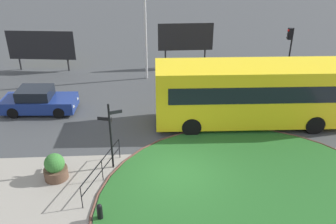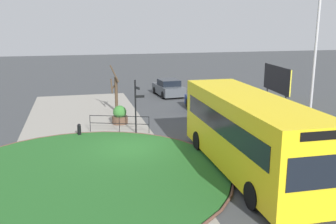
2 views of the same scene
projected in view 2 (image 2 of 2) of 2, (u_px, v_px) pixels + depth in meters
name	position (u px, v px, depth m)	size (l,w,h in m)	color
ground	(133.00, 149.00, 19.58)	(120.00, 120.00, 0.00)	#3D3F42
sidewalk_paving	(90.00, 153.00, 19.06)	(32.00, 7.60, 0.02)	gray
grass_island	(85.00, 174.00, 16.29)	(12.45, 12.45, 0.10)	#235B23
grass_kerb_ring	(85.00, 174.00, 16.29)	(12.76, 12.76, 0.11)	brown
signpost_directional	(136.00, 103.00, 22.03)	(1.06, 0.58, 3.20)	black
bollard_foreground	(79.00, 130.00, 21.79)	(0.21, 0.21, 0.74)	black
railing_grass_edge	(119.00, 122.00, 22.41)	(1.26, 3.38, 1.03)	black
bus_yellow	(248.00, 132.00, 16.24)	(10.11, 2.82, 3.37)	yellow
car_near_lane	(202.00, 102.00, 28.09)	(4.26, 1.96, 1.47)	navy
car_far_lane	(168.00, 88.00, 33.79)	(4.14, 2.22, 1.47)	#474C51
lamppost_tall	(315.00, 51.00, 22.39)	(0.32, 0.32, 8.89)	#B7B7BC
billboard_left	(277.00, 79.00, 30.73)	(4.94, 0.67, 2.98)	black
planter_near_signpost	(120.00, 116.00, 24.41)	(1.01, 1.01, 1.21)	brown
street_tree_bare	(116.00, 92.00, 27.48)	(0.83, 0.71, 3.46)	#423323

